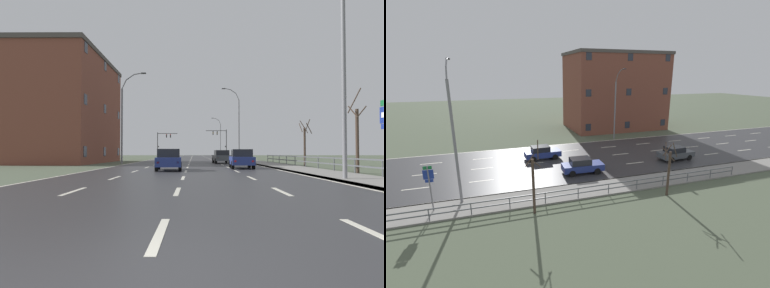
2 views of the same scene
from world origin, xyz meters
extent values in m
cube|color=#4C5642|center=(0.00, 48.00, -0.06)|extent=(160.00, 160.00, 0.12)
cube|color=#303033|center=(0.00, 60.00, 0.01)|extent=(14.00, 120.00, 0.02)
cube|color=beige|center=(-3.50, 7.40, 0.02)|extent=(0.16, 2.20, 0.01)
cube|color=beige|center=(-3.50, 12.80, 0.02)|extent=(0.16, 2.20, 0.01)
cube|color=beige|center=(-3.50, 18.20, 0.02)|extent=(0.16, 2.20, 0.01)
cube|color=beige|center=(-3.50, 23.60, 0.02)|extent=(0.16, 2.20, 0.01)
cube|color=beige|center=(-3.50, 29.00, 0.02)|extent=(0.16, 2.20, 0.01)
cube|color=beige|center=(-3.50, 34.40, 0.02)|extent=(0.16, 2.20, 0.01)
cube|color=beige|center=(-3.50, 39.80, 0.02)|extent=(0.16, 2.20, 0.01)
cube|color=beige|center=(-3.50, 45.20, 0.02)|extent=(0.16, 2.20, 0.01)
cube|color=beige|center=(-3.50, 50.60, 0.02)|extent=(0.16, 2.20, 0.01)
cube|color=beige|center=(-3.50, 56.00, 0.02)|extent=(0.16, 2.20, 0.01)
cube|color=beige|center=(-3.50, 61.40, 0.02)|extent=(0.16, 2.20, 0.01)
cube|color=beige|center=(-3.50, 66.80, 0.02)|extent=(0.16, 2.20, 0.01)
cube|color=beige|center=(-3.50, 72.20, 0.02)|extent=(0.16, 2.20, 0.01)
cube|color=beige|center=(-3.50, 77.60, 0.02)|extent=(0.16, 2.20, 0.01)
cube|color=beige|center=(-3.50, 83.00, 0.02)|extent=(0.16, 2.20, 0.01)
cube|color=beige|center=(-3.50, 88.40, 0.02)|extent=(0.16, 2.20, 0.01)
cube|color=beige|center=(-3.50, 93.80, 0.02)|extent=(0.16, 2.20, 0.01)
cube|color=beige|center=(-3.50, 99.20, 0.02)|extent=(0.16, 2.20, 0.01)
cube|color=beige|center=(-3.50, 104.60, 0.02)|extent=(0.16, 2.20, 0.01)
cube|color=beige|center=(-3.50, 110.00, 0.02)|extent=(0.16, 2.20, 0.01)
cube|color=beige|center=(-3.50, 115.40, 0.02)|extent=(0.16, 2.20, 0.01)
cube|color=beige|center=(0.00, 2.00, 0.02)|extent=(0.16, 2.20, 0.01)
cube|color=beige|center=(0.00, 7.40, 0.02)|extent=(0.16, 2.20, 0.01)
cube|color=beige|center=(0.00, 12.80, 0.02)|extent=(0.16, 2.20, 0.01)
cube|color=beige|center=(0.00, 18.20, 0.02)|extent=(0.16, 2.20, 0.01)
cube|color=beige|center=(0.00, 23.60, 0.02)|extent=(0.16, 2.20, 0.01)
cube|color=beige|center=(0.00, 29.00, 0.02)|extent=(0.16, 2.20, 0.01)
cube|color=beige|center=(0.00, 34.40, 0.02)|extent=(0.16, 2.20, 0.01)
cube|color=beige|center=(0.00, 39.80, 0.02)|extent=(0.16, 2.20, 0.01)
cube|color=beige|center=(0.00, 45.20, 0.02)|extent=(0.16, 2.20, 0.01)
cube|color=beige|center=(0.00, 50.60, 0.02)|extent=(0.16, 2.20, 0.01)
cube|color=beige|center=(0.00, 56.00, 0.02)|extent=(0.16, 2.20, 0.01)
cube|color=beige|center=(0.00, 61.40, 0.02)|extent=(0.16, 2.20, 0.01)
cube|color=beige|center=(0.00, 66.80, 0.02)|extent=(0.16, 2.20, 0.01)
cube|color=beige|center=(0.00, 72.20, 0.02)|extent=(0.16, 2.20, 0.01)
cube|color=beige|center=(0.00, 77.60, 0.02)|extent=(0.16, 2.20, 0.01)
cube|color=beige|center=(0.00, 83.00, 0.02)|extent=(0.16, 2.20, 0.01)
cube|color=beige|center=(0.00, 88.40, 0.02)|extent=(0.16, 2.20, 0.01)
cube|color=beige|center=(0.00, 93.80, 0.02)|extent=(0.16, 2.20, 0.01)
cube|color=beige|center=(0.00, 99.20, 0.02)|extent=(0.16, 2.20, 0.01)
cube|color=beige|center=(0.00, 104.60, 0.02)|extent=(0.16, 2.20, 0.01)
cube|color=beige|center=(0.00, 110.00, 0.02)|extent=(0.16, 2.20, 0.01)
cube|color=beige|center=(0.00, 115.40, 0.02)|extent=(0.16, 2.20, 0.01)
cube|color=beige|center=(3.50, 2.00, 0.02)|extent=(0.16, 2.20, 0.01)
cube|color=beige|center=(3.50, 7.40, 0.02)|extent=(0.16, 2.20, 0.01)
cube|color=beige|center=(3.50, 12.80, 0.02)|extent=(0.16, 2.20, 0.01)
cube|color=beige|center=(3.50, 18.20, 0.02)|extent=(0.16, 2.20, 0.01)
cube|color=beige|center=(3.50, 23.60, 0.02)|extent=(0.16, 2.20, 0.01)
cube|color=beige|center=(3.50, 29.00, 0.02)|extent=(0.16, 2.20, 0.01)
cube|color=beige|center=(3.50, 34.40, 0.02)|extent=(0.16, 2.20, 0.01)
cube|color=beige|center=(3.50, 39.80, 0.02)|extent=(0.16, 2.20, 0.01)
cube|color=beige|center=(3.50, 45.20, 0.02)|extent=(0.16, 2.20, 0.01)
cube|color=beige|center=(3.50, 50.60, 0.02)|extent=(0.16, 2.20, 0.01)
cube|color=beige|center=(3.50, 56.00, 0.02)|extent=(0.16, 2.20, 0.01)
cube|color=beige|center=(3.50, 61.40, 0.02)|extent=(0.16, 2.20, 0.01)
cube|color=beige|center=(3.50, 66.80, 0.02)|extent=(0.16, 2.20, 0.01)
cube|color=beige|center=(3.50, 72.20, 0.02)|extent=(0.16, 2.20, 0.01)
cube|color=beige|center=(3.50, 77.60, 0.02)|extent=(0.16, 2.20, 0.01)
cube|color=beige|center=(3.50, 83.00, 0.02)|extent=(0.16, 2.20, 0.01)
cube|color=beige|center=(3.50, 88.40, 0.02)|extent=(0.16, 2.20, 0.01)
cube|color=beige|center=(3.50, 93.80, 0.02)|extent=(0.16, 2.20, 0.01)
cube|color=beige|center=(3.50, 99.20, 0.02)|extent=(0.16, 2.20, 0.01)
cube|color=beige|center=(3.50, 104.60, 0.02)|extent=(0.16, 2.20, 0.01)
cube|color=beige|center=(3.50, 110.00, 0.02)|extent=(0.16, 2.20, 0.01)
cube|color=beige|center=(3.50, 115.40, 0.02)|extent=(0.16, 2.20, 0.01)
cube|color=beige|center=(6.85, 60.00, 0.02)|extent=(0.16, 120.00, 0.01)
cube|color=beige|center=(-6.85, 60.00, 0.02)|extent=(0.16, 120.00, 0.01)
cube|color=gray|center=(8.50, 60.00, 0.06)|extent=(3.00, 120.00, 0.12)
cube|color=slate|center=(7.08, 60.00, 0.06)|extent=(0.16, 120.00, 0.12)
cube|color=#515459|center=(9.85, 21.49, 0.95)|extent=(0.06, 29.00, 0.08)
cube|color=#515459|center=(9.85, 21.49, 0.55)|extent=(0.06, 29.00, 0.08)
cylinder|color=#515459|center=(9.85, 12.26, 0.50)|extent=(0.07, 0.07, 1.00)
cylinder|color=#515459|center=(9.85, 14.90, 0.50)|extent=(0.07, 0.07, 1.00)
cylinder|color=#515459|center=(9.85, 17.53, 0.50)|extent=(0.07, 0.07, 1.00)
cylinder|color=#515459|center=(9.85, 20.17, 0.50)|extent=(0.07, 0.07, 1.00)
cylinder|color=#515459|center=(9.85, 22.81, 0.50)|extent=(0.07, 0.07, 1.00)
cylinder|color=#515459|center=(9.85, 25.44, 0.50)|extent=(0.07, 0.07, 1.00)
cylinder|color=#515459|center=(9.85, 28.08, 0.50)|extent=(0.07, 0.07, 1.00)
cylinder|color=#515459|center=(9.85, 30.72, 0.50)|extent=(0.07, 0.07, 1.00)
cylinder|color=#515459|center=(9.85, 33.35, 0.50)|extent=(0.07, 0.07, 1.00)
cylinder|color=#515459|center=(9.85, 35.99, 0.50)|extent=(0.07, 0.07, 1.00)
cylinder|color=slate|center=(7.60, 11.44, 4.67)|extent=(0.20, 0.20, 9.33)
cylinder|color=slate|center=(7.60, 45.38, 4.80)|extent=(0.20, 0.20, 9.61)
cylinder|color=slate|center=(7.37, 45.38, 10.09)|extent=(0.55, 0.11, 1.02)
cylinder|color=slate|center=(6.71, 45.38, 10.88)|extent=(0.94, 0.11, 0.70)
cylinder|color=slate|center=(5.74, 45.38, 11.28)|extent=(1.07, 0.11, 0.29)
cube|color=#333335|center=(5.22, 45.38, 11.33)|extent=(0.56, 0.24, 0.12)
cylinder|color=slate|center=(7.60, 79.31, 4.45)|extent=(0.20, 0.20, 8.90)
cylinder|color=slate|center=(7.40, 79.31, 9.32)|extent=(0.50, 0.11, 0.90)
cylinder|color=slate|center=(6.82, 79.31, 10.02)|extent=(0.84, 0.11, 0.63)
cylinder|color=slate|center=(5.96, 79.31, 10.37)|extent=(0.95, 0.11, 0.27)
cube|color=#333335|center=(5.50, 79.31, 10.40)|extent=(0.56, 0.24, 0.12)
cylinder|color=slate|center=(-7.60, 31.80, 4.27)|extent=(0.20, 0.20, 8.54)
cylinder|color=slate|center=(-7.37, 31.80, 9.04)|extent=(0.56, 0.11, 1.03)
cylinder|color=slate|center=(-6.69, 31.80, 9.84)|extent=(0.96, 0.11, 0.72)
cylinder|color=slate|center=(-5.71, 31.80, 10.25)|extent=(1.09, 0.11, 0.30)
cube|color=#333335|center=(-5.17, 31.80, 10.30)|extent=(0.56, 0.24, 0.12)
cylinder|color=#38383A|center=(7.90, 67.02, 3.23)|extent=(0.18, 0.18, 6.45)
cylinder|color=#38383A|center=(5.58, 67.02, 6.20)|extent=(4.64, 0.12, 0.12)
cube|color=black|center=(5.81, 67.02, 5.65)|extent=(0.20, 0.28, 0.80)
sphere|color=#2D2D2D|center=(5.81, 66.87, 5.91)|extent=(0.14, 0.14, 0.14)
sphere|color=#F2AD19|center=(5.81, 66.87, 5.65)|extent=(0.14, 0.14, 0.14)
sphere|color=#2D2D2D|center=(5.81, 66.87, 5.39)|extent=(0.14, 0.14, 0.14)
cube|color=black|center=(4.88, 67.02, 5.65)|extent=(0.20, 0.28, 0.80)
sphere|color=#2D2D2D|center=(4.88, 66.87, 5.91)|extent=(0.14, 0.14, 0.14)
sphere|color=#F2AD19|center=(4.88, 66.87, 5.65)|extent=(0.14, 0.14, 0.14)
sphere|color=#2D2D2D|center=(4.88, 66.87, 5.39)|extent=(0.14, 0.14, 0.14)
cube|color=black|center=(7.68, 66.97, 2.60)|extent=(0.18, 0.12, 0.32)
cylinder|color=#38383A|center=(-7.90, 68.53, 2.95)|extent=(0.18, 0.18, 5.90)
cylinder|color=#38383A|center=(-5.59, 68.53, 5.65)|extent=(4.62, 0.12, 0.12)
cube|color=black|center=(-5.82, 68.53, 5.10)|extent=(0.20, 0.28, 0.80)
sphere|color=red|center=(-5.82, 68.38, 5.36)|extent=(0.14, 0.14, 0.14)
sphere|color=#2D2D2D|center=(-5.82, 68.38, 5.10)|extent=(0.14, 0.14, 0.14)
sphere|color=#2D2D2D|center=(-5.82, 68.38, 4.84)|extent=(0.14, 0.14, 0.14)
cube|color=black|center=(-4.90, 68.53, 5.10)|extent=(0.20, 0.28, 0.80)
sphere|color=red|center=(-4.90, 68.38, 5.36)|extent=(0.14, 0.14, 0.14)
sphere|color=#2D2D2D|center=(-4.90, 68.38, 5.10)|extent=(0.14, 0.14, 0.14)
sphere|color=#2D2D2D|center=(-4.90, 68.38, 4.84)|extent=(0.14, 0.14, 0.14)
cube|color=black|center=(-7.68, 68.48, 2.60)|extent=(0.18, 0.12, 0.32)
cube|color=navy|center=(-1.28, 19.51, 0.65)|extent=(1.97, 4.18, 0.64)
cube|color=black|center=(-1.26, 19.26, 1.27)|extent=(1.66, 2.08, 0.60)
cube|color=slate|center=(-1.31, 20.21, 1.25)|extent=(1.41, 0.15, 0.51)
cylinder|color=black|center=(-0.53, 20.82, 0.33)|extent=(0.25, 0.67, 0.66)
cylinder|color=black|center=(-2.15, 20.74, 0.33)|extent=(0.25, 0.67, 0.66)
cylinder|color=black|center=(-0.40, 18.28, 0.33)|extent=(0.25, 0.67, 0.66)
cylinder|color=black|center=(-2.02, 18.20, 0.33)|extent=(0.25, 0.67, 0.66)
cube|color=red|center=(-1.83, 17.45, 0.65)|extent=(0.16, 0.05, 0.14)
cube|color=red|center=(-0.51, 17.52, 0.65)|extent=(0.16, 0.05, 0.14)
cube|color=#474C51|center=(3.83, 34.13, 0.65)|extent=(2.00, 4.20, 0.64)
cube|color=black|center=(3.85, 33.88, 1.27)|extent=(1.68, 2.09, 0.60)
cube|color=slate|center=(3.79, 34.83, 1.25)|extent=(1.41, 0.16, 0.51)
cylinder|color=black|center=(4.56, 35.45, 0.33)|extent=(0.26, 0.67, 0.66)
cylinder|color=black|center=(2.95, 35.35, 0.33)|extent=(0.26, 0.67, 0.66)
cylinder|color=black|center=(4.71, 32.91, 0.33)|extent=(0.26, 0.67, 0.66)
cylinder|color=black|center=(3.10, 32.82, 0.33)|extent=(0.26, 0.67, 0.66)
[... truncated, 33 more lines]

